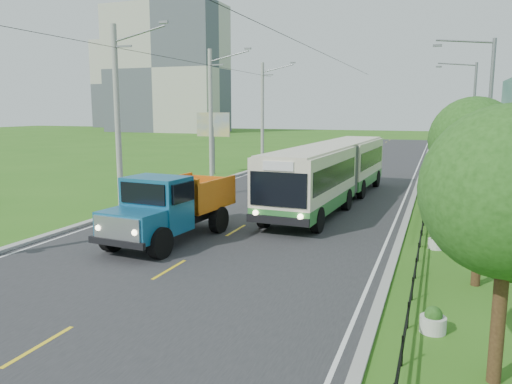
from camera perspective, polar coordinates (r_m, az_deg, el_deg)
The scene contains 29 objects.
ground at distance 17.64m, azimuth -9.86°, elevation -8.77°, with size 240.00×240.00×0.00m, color #2F6618.
road at distance 35.91m, azimuth 6.29°, elevation 0.64°, with size 14.00×120.00×0.02m, color #28282B.
curb_left at distance 38.25m, azimuth -4.24°, elevation 1.30°, with size 0.40×120.00×0.15m, color #9E9E99.
curb_right at distance 34.90m, azimuth 17.75°, elevation 0.05°, with size 0.30×120.00×0.10m, color #9E9E99.
edge_line_left at distance 38.03m, azimuth -3.48°, elevation 1.19°, with size 0.12×120.00×0.00m, color silver.
edge_line_right at distance 34.93m, azimuth 16.93°, elevation 0.05°, with size 0.12×120.00×0.00m, color silver.
centre_dash at distance 17.64m, azimuth -9.86°, elevation -8.70°, with size 0.12×2.20×0.00m, color yellow.
railing_right at distance 28.92m, azimuth 18.89°, elevation -1.37°, with size 0.04×40.00×0.60m, color black.
pole_near at distance 28.84m, azimuth -15.50°, elevation 8.35°, with size 3.51×0.32×10.00m.
pole_mid at distance 39.22m, azimuth -5.15°, elevation 8.85°, with size 3.51×0.32×10.00m.
pole_far at distance 50.33m, azimuth 0.78°, elevation 9.01°, with size 3.51×0.32×10.00m.
tree_front at distance 10.82m, azimuth 27.09°, elevation -0.91°, with size 3.36×3.41×5.60m.
tree_second at distance 16.76m, azimuth 24.71°, elevation 1.89°, with size 3.18×3.26×5.30m.
tree_third at distance 22.68m, azimuth 23.68°, elevation 4.90°, with size 3.60×3.62×6.00m.
tree_fourth at distance 28.69m, azimuth 22.97°, elevation 4.93°, with size 3.24×3.31×5.40m.
tree_fifth at distance 34.66m, azimuth 22.57°, elevation 6.05°, with size 3.48×3.52×5.80m.
tree_back at distance 40.66m, azimuth 22.25°, elevation 6.18°, with size 3.30×3.36×5.50m.
streetlight_mid at distance 28.54m, azimuth 24.74°, elevation 7.45°, with size 3.02×0.20×9.07m.
streetlight_far at distance 42.51m, azimuth 23.34°, elevation 7.91°, with size 3.02×0.20×9.07m.
planter_front at distance 13.49m, azimuth 19.58°, elevation -13.73°, with size 0.64×0.64×0.67m.
planter_near at distance 21.10m, azimuth 19.92°, elevation -5.36°, with size 0.64×0.64×0.67m.
planter_mid at distance 28.92m, azimuth 20.08°, elevation -1.47°, with size 0.64×0.64×0.67m.
planter_far at distance 36.82m, azimuth 20.16°, elevation 0.76°, with size 0.64×0.64×0.67m.
billboard_left at distance 42.49m, azimuth -4.90°, elevation 7.24°, with size 3.00×0.20×5.20m.
billboard_right at distance 34.66m, azimuth 26.81°, elevation 8.23°, with size 0.24×6.00×7.30m.
apartment_near at distance 126.90m, azimuth -10.15°, elevation 13.60°, with size 28.00×14.00×30.00m, color #B7B2A3.
apartment_far at distance 161.15m, azimuth -13.40°, elevation 11.87°, with size 24.00×14.00×26.00m, color #B7B2A3.
bus at distance 29.38m, azimuth 8.68°, elevation 2.64°, with size 3.83×17.77×3.40m.
dump_truck at distance 21.08m, azimuth -9.74°, elevation -1.28°, with size 3.16×6.93×2.82m.
Camera 1 is at (8.51, -14.45, 5.47)m, focal length 35.00 mm.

